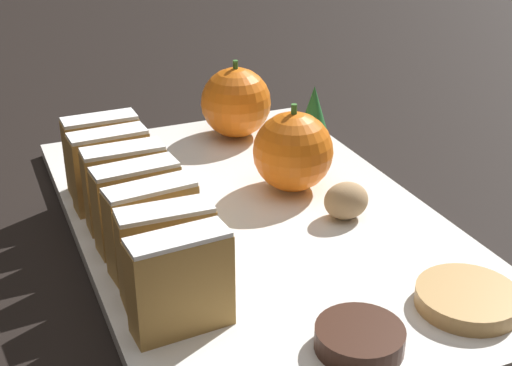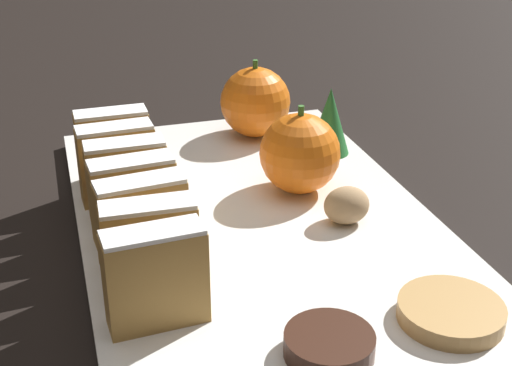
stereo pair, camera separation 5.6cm
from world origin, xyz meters
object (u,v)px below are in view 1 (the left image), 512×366
(chocolate_cookie, at_px, (360,338))
(orange_far, at_px, (293,152))
(walnut, at_px, (346,201))
(orange_near, at_px, (236,102))

(chocolate_cookie, bearing_deg, orange_far, 74.82)
(walnut, height_order, chocolate_cookie, walnut)
(orange_far, bearing_deg, walnut, -76.15)
(orange_near, xyz_separation_m, chocolate_cookie, (-0.06, -0.34, -0.03))
(orange_far, relative_size, chocolate_cookie, 1.42)
(orange_near, relative_size, walnut, 2.14)
(walnut, bearing_deg, chocolate_cookie, -116.65)
(orange_near, bearing_deg, walnut, -85.51)
(orange_near, height_order, chocolate_cookie, orange_near)
(orange_near, height_order, orange_far, orange_near)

